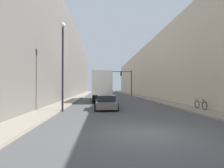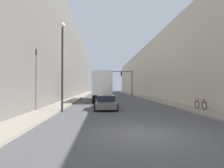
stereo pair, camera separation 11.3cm
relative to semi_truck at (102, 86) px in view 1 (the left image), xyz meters
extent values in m
plane|color=#4C4C4F|center=(1.74, -18.59, -2.25)|extent=(200.00, 200.00, 0.00)
cube|color=gray|center=(8.00, 11.41, -2.17)|extent=(2.04, 80.00, 0.15)
cube|color=gray|center=(-4.52, 11.41, -2.17)|extent=(2.04, 80.00, 0.15)
cube|color=beige|center=(12.02, 11.41, 3.07)|extent=(6.00, 80.00, 10.63)
cube|color=#66605B|center=(-8.53, 11.41, 5.32)|extent=(6.00, 80.00, 15.14)
cube|color=silver|center=(0.00, -1.17, 0.30)|extent=(2.44, 9.15, 2.90)
cube|color=black|center=(0.00, -1.17, -1.30)|extent=(1.22, 9.15, 0.24)
cube|color=#1E512D|center=(0.00, 4.62, -0.78)|extent=(2.44, 2.43, 2.95)
cylinder|color=black|center=(-1.07, -4.55, -1.75)|extent=(0.25, 1.00, 1.00)
cylinder|color=black|center=(1.07, -4.55, -1.75)|extent=(0.25, 1.00, 1.00)
cylinder|color=black|center=(-1.07, -3.35, -1.75)|extent=(0.25, 1.00, 1.00)
cylinder|color=black|center=(1.07, -3.35, -1.75)|extent=(0.25, 1.00, 1.00)
cylinder|color=black|center=(-1.07, 4.62, -1.75)|extent=(0.25, 1.00, 1.00)
cylinder|color=black|center=(1.07, 4.62, -1.75)|extent=(0.25, 1.00, 1.00)
cube|color=slate|center=(0.31, -9.82, -1.79)|extent=(1.79, 4.37, 0.57)
cube|color=#1E232D|center=(0.31, -10.04, -1.23)|extent=(1.57, 2.40, 0.54)
cylinder|color=black|center=(-0.58, -8.33, -1.93)|extent=(0.25, 0.64, 0.64)
cylinder|color=black|center=(1.21, -8.33, -1.93)|extent=(0.25, 0.64, 0.64)
cylinder|color=black|center=(-0.58, -11.41, -1.93)|extent=(0.25, 0.64, 0.64)
cylinder|color=black|center=(1.21, -11.41, -1.93)|extent=(0.25, 0.64, 0.64)
cylinder|color=black|center=(6.83, 12.91, 0.65)|extent=(0.20, 0.20, 5.79)
cube|color=black|center=(3.23, 12.91, 3.24)|extent=(7.21, 0.12, 0.12)
cube|color=black|center=(4.43, 12.91, 2.73)|extent=(0.30, 0.24, 0.90)
sphere|color=red|center=(4.43, 12.77, 2.73)|extent=(0.18, 0.18, 0.18)
cube|color=black|center=(2.03, 12.91, 2.73)|extent=(0.30, 0.24, 0.90)
sphere|color=gold|center=(2.03, 12.77, 3.01)|extent=(0.18, 0.18, 0.18)
cylinder|color=black|center=(-3.35, -11.41, 1.29)|extent=(0.16, 0.16, 7.08)
sphere|color=silver|center=(-3.35, -11.41, 4.98)|extent=(0.44, 0.44, 0.44)
torus|color=black|center=(8.38, -12.29, -1.74)|extent=(0.06, 0.72, 0.72)
torus|color=black|center=(8.38, -11.18, -1.74)|extent=(0.06, 0.72, 0.72)
cube|color=maroon|center=(8.38, -11.74, -1.51)|extent=(0.04, 1.11, 0.04)
cube|color=black|center=(8.38, -12.14, -1.29)|extent=(0.12, 0.20, 0.06)
cube|color=maroon|center=(8.38, -11.23, -1.26)|extent=(0.44, 0.04, 0.04)
camera|label=1|loc=(-0.20, -26.17, -0.18)|focal=28.00mm
camera|label=2|loc=(-0.09, -26.18, -0.18)|focal=28.00mm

